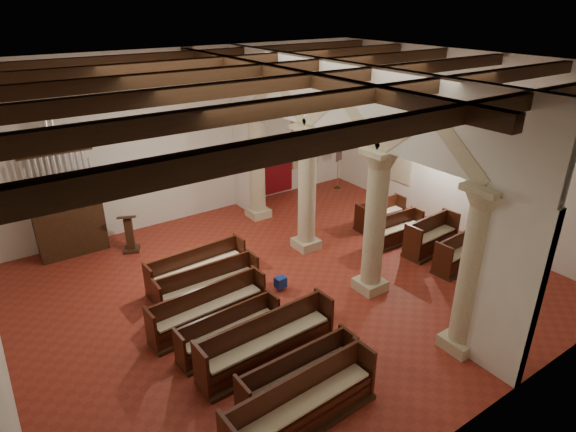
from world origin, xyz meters
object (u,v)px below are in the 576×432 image
Objects in this scene: processional_banner at (338,171)px; nave_pew_0 at (302,411)px; lectern at (130,236)px; aisle_pew_0 at (462,256)px; pipe_organ at (67,213)px.

processional_banner reaches higher than nave_pew_0.
lectern is 10.34m from aisle_pew_0.
nave_pew_0 is (-8.68, -9.33, -0.39)m from processional_banner.
nave_pew_0 is at bearing -153.93° from processional_banner.
lectern is at bearing 162.67° from processional_banner.
processional_banner reaches higher than aisle_pew_0.
pipe_organ is at bearing 170.29° from lectern.
aisle_pew_0 is at bearing -39.02° from pipe_organ.
aisle_pew_0 is (-1.19, -7.24, -0.41)m from processional_banner.
pipe_organ is 12.19m from aisle_pew_0.
aisle_pew_0 is (7.49, 2.09, -0.02)m from nave_pew_0.
nave_pew_0 is at bearing -63.63° from lectern.
lectern is (1.52, -1.00, -0.82)m from pipe_organ.
processional_banner is 0.65× the size of nave_pew_0.
lectern is at bearing 90.40° from nave_pew_0.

